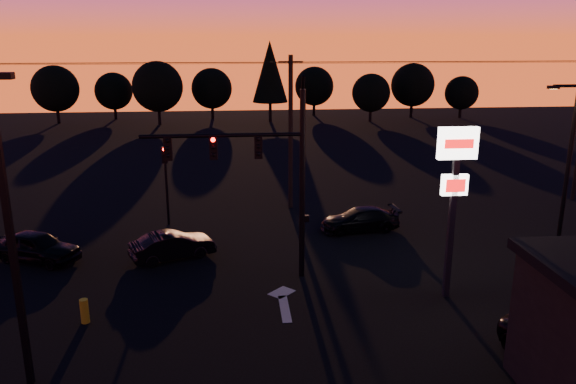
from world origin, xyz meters
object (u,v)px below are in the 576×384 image
at_px(secondary_signal, 166,174).
at_px(parking_lot_light, 8,216).
at_px(car_left, 37,247).
at_px(car_mid, 173,245).
at_px(car_right, 360,219).
at_px(traffic_signal_mast, 264,165).
at_px(pylon_sign, 455,177).
at_px(streetlight, 567,163).
at_px(bollard, 85,311).

xyz_separation_m(secondary_signal, parking_lot_light, (-2.50, -14.49, 2.41)).
xyz_separation_m(car_left, car_mid, (6.19, -0.28, -0.06)).
bearing_deg(car_right, traffic_signal_mast, -50.36).
distance_m(pylon_sign, streetlight, 8.00).
relative_size(streetlight, car_right, 1.90).
bearing_deg(pylon_sign, car_right, 102.16).
bearing_deg(pylon_sign, parking_lot_light, -162.77).
bearing_deg(car_mid, streetlight, -117.08).
bearing_deg(car_mid, secondary_signal, -15.33).
bearing_deg(bollard, traffic_signal_mast, 26.66).
height_order(bollard, car_right, car_right).
xyz_separation_m(traffic_signal_mast, streetlight, (14.01, 1.51, -0.52)).
bearing_deg(car_mid, bollard, 132.52).
distance_m(streetlight, car_right, 10.26).
relative_size(secondary_signal, car_right, 1.04).
height_order(traffic_signal_mast, streetlight, traffic_signal_mast).
height_order(secondary_signal, car_right, secondary_signal).
xyz_separation_m(parking_lot_light, bollard, (0.70, 3.63, -4.81)).
height_order(pylon_sign, car_right, pylon_sign).
bearing_deg(streetlight, car_right, 155.03).
xyz_separation_m(traffic_signal_mast, pylon_sign, (7.10, -2.49, -0.02)).
bearing_deg(traffic_signal_mast, secondary_signal, 123.19).
bearing_deg(car_left, streetlight, -68.97).
bearing_deg(traffic_signal_mast, parking_lot_light, -136.63).
relative_size(traffic_signal_mast, streetlight, 1.07).
height_order(traffic_signal_mast, secondary_signal, traffic_signal_mast).
bearing_deg(car_right, pylon_sign, 5.97).
bearing_deg(secondary_signal, car_right, -10.82).
bearing_deg(car_mid, car_right, -96.29).
height_order(traffic_signal_mast, pylon_sign, traffic_signal_mast).
xyz_separation_m(bollard, car_mid, (2.55, 5.86, 0.18)).
distance_m(parking_lot_light, pylon_sign, 15.19).
xyz_separation_m(bollard, car_left, (-3.64, 6.14, 0.24)).
relative_size(traffic_signal_mast, bollard, 9.42).
bearing_deg(bollard, car_mid, 66.47).
height_order(traffic_signal_mast, car_mid, traffic_signal_mast).
bearing_deg(traffic_signal_mast, streetlight, 6.14).
height_order(parking_lot_light, car_left, parking_lot_light).
distance_m(traffic_signal_mast, car_right, 8.84).
bearing_deg(parking_lot_light, streetlight, 21.65).
bearing_deg(secondary_signal, pylon_sign, -39.77).
xyz_separation_m(traffic_signal_mast, secondary_signal, (-4.90, 7.49, -2.07)).
xyz_separation_m(parking_lot_light, car_left, (-2.94, 9.77, -4.57)).
relative_size(traffic_signal_mast, pylon_sign, 1.26).
distance_m(streetlight, car_left, 24.66).
bearing_deg(car_mid, traffic_signal_mast, -145.04).
distance_m(car_left, car_mid, 6.20).
bearing_deg(bollard, secondary_signal, 80.60).
bearing_deg(car_left, traffic_signal_mast, -81.03).
distance_m(parking_lot_light, bollard, 6.07).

